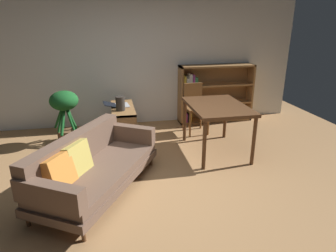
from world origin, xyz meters
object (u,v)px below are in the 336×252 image
object	(u,v)px
fabric_couch	(91,165)
open_laptop	(118,105)
media_console	(123,123)
potted_floor_plant	(65,110)
dining_table	(217,110)
desk_speaker	(120,103)
dining_chair_near	(195,105)
bookshelf	(211,93)

from	to	relation	value
fabric_couch	open_laptop	size ratio (longest dim) A/B	4.23
media_console	potted_floor_plant	world-z (taller)	potted_floor_plant
open_laptop	dining_table	distance (m)	1.79
fabric_couch	dining_table	size ratio (longest dim) A/B	1.66
desk_speaker	potted_floor_plant	xyz separation A→B (m)	(-0.94, 0.22, -0.13)
potted_floor_plant	dining_chair_near	xyz separation A→B (m)	(2.33, 0.06, -0.05)
open_laptop	desk_speaker	size ratio (longest dim) A/B	1.97
open_laptop	dining_chair_near	bearing A→B (deg)	0.27
fabric_couch	media_console	distance (m)	1.77
dining_table	dining_chair_near	bearing A→B (deg)	94.67
media_console	potted_floor_plant	distance (m)	1.02
desk_speaker	potted_floor_plant	world-z (taller)	potted_floor_plant
fabric_couch	bookshelf	distance (m)	3.36
media_console	desk_speaker	bearing A→B (deg)	-101.79
fabric_couch	dining_chair_near	distance (m)	2.57
dining_table	bookshelf	xyz separation A→B (m)	(0.44, 1.57, -0.12)
media_console	bookshelf	world-z (taller)	bookshelf
dining_chair_near	bookshelf	xyz separation A→B (m)	(0.52, 0.60, 0.06)
dining_chair_near	dining_table	bearing A→B (deg)	-85.33
media_console	dining_chair_near	distance (m)	1.38
media_console	desk_speaker	world-z (taller)	desk_speaker
potted_floor_plant	dining_table	world-z (taller)	potted_floor_plant
fabric_couch	bookshelf	size ratio (longest dim) A/B	1.30
potted_floor_plant	bookshelf	world-z (taller)	bookshelf
open_laptop	bookshelf	xyz separation A→B (m)	(1.95, 0.61, -0.02)
media_console	dining_chair_near	bearing A→B (deg)	3.41
desk_speaker	dining_chair_near	bearing A→B (deg)	11.47
potted_floor_plant	dining_table	size ratio (longest dim) A/B	0.76
open_laptop	dining_table	bearing A→B (deg)	-32.37
open_laptop	dining_chair_near	size ratio (longest dim) A/B	0.52
open_laptop	potted_floor_plant	size ratio (longest dim) A/B	0.52
dining_chair_near	bookshelf	size ratio (longest dim) A/B	0.59
desk_speaker	dining_table	bearing A→B (deg)	-24.83
desk_speaker	dining_chair_near	distance (m)	1.43
potted_floor_plant	dining_table	distance (m)	2.58
media_console	open_laptop	distance (m)	0.34
desk_speaker	bookshelf	xyz separation A→B (m)	(1.91, 0.89, -0.12)
fabric_couch	desk_speaker	distance (m)	1.60
desk_speaker	dining_chair_near	xyz separation A→B (m)	(1.39, 0.28, -0.18)
media_console	desk_speaker	xyz separation A→B (m)	(-0.04, -0.20, 0.42)
fabric_couch	potted_floor_plant	bearing A→B (deg)	105.96
potted_floor_plant	bookshelf	distance (m)	2.92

